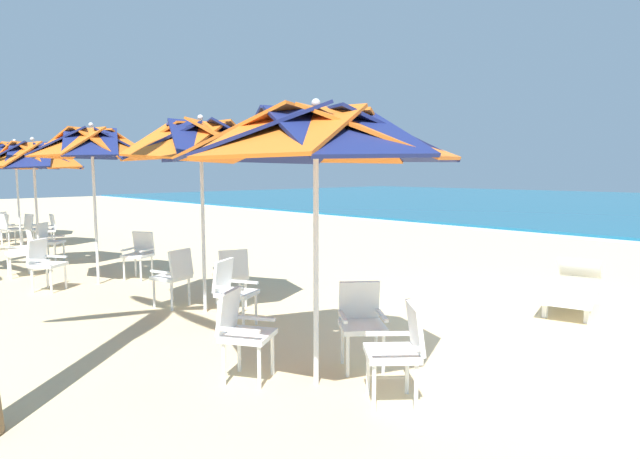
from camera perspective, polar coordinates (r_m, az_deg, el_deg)
ground_plane at (r=7.15m, az=20.78°, el=-10.15°), size 80.00×80.00×0.00m
beach_umbrella_0 at (r=4.67m, az=-0.45°, el=10.13°), size 2.59×2.59×2.63m
plastic_chair_0 at (r=4.58m, az=8.77°, el=-12.64°), size 0.63×0.63×0.87m
plastic_chair_1 at (r=5.07m, az=-8.63°, el=-10.77°), size 0.62×0.61×0.87m
plastic_chair_2 at (r=5.34m, az=4.57°, el=-9.83°), size 0.63×0.63×0.87m
beach_umbrella_1 at (r=7.36m, az=-12.97°, el=9.28°), size 2.30×2.30×2.76m
plastic_chair_3 at (r=7.89m, az=-15.72°, el=-4.72°), size 0.57×0.55×0.87m
plastic_chair_4 at (r=7.73m, az=-9.69°, el=-4.80°), size 0.59×0.57×0.87m
plastic_chair_5 at (r=6.75m, az=-9.63°, el=-6.43°), size 0.61×0.59×0.87m
beach_umbrella_2 at (r=9.85m, az=-23.81°, el=8.49°), size 2.12×2.12×2.82m
plastic_chair_6 at (r=9.79m, az=-28.06°, el=-3.11°), size 0.63×0.62×0.87m
plastic_chair_7 at (r=10.21m, az=-19.23°, el=-2.35°), size 0.61×0.62×0.87m
beach_umbrella_3 at (r=12.00m, az=-29.02°, el=6.97°), size 1.98×1.98×2.67m
plastic_chair_8 at (r=11.35m, az=-29.87°, el=-2.00°), size 0.49×0.52×0.87m
plastic_chair_9 at (r=12.86m, az=-27.76°, el=-0.99°), size 0.63×0.63×0.87m
beach_umbrella_4 at (r=15.19m, az=-30.53°, el=7.23°), size 2.06×2.06×2.80m
plastic_chair_10 at (r=15.35m, az=-27.79°, el=0.09°), size 0.49×0.52×0.87m
plastic_chair_11 at (r=16.15m, az=-31.05°, el=0.19°), size 0.54×0.56×0.87m
plastic_chair_12 at (r=15.87m, az=-28.95°, el=0.22°), size 0.51×0.53×0.87m
sun_lounger_1 at (r=8.54m, az=26.11°, el=-5.78°), size 1.13×2.23×0.62m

